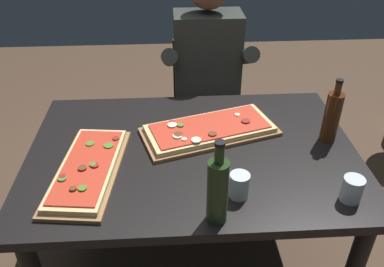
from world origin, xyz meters
The scene contains 10 objects.
ground_plane centered at (0.00, 0.00, 0.00)m, with size 6.40×6.40×0.00m, color #4C3828.
dining_table centered at (0.00, 0.00, 0.64)m, with size 1.40×0.96×0.74m.
pizza_rectangular_front centered at (0.08, 0.12, 0.76)m, with size 0.65×0.43×0.05m.
pizza_rectangular_left centered at (-0.42, -0.13, 0.76)m, with size 0.30×0.57×0.05m.
wine_bottle_dark centered at (0.06, -0.41, 0.87)m, with size 0.07×0.07×0.32m.
oil_bottle_amber centered at (0.60, 0.04, 0.86)m, with size 0.07×0.07×0.29m.
tumbler_near_camera centered at (0.55, -0.34, 0.78)m, with size 0.08×0.08×0.10m.
tumbler_far_side centered at (0.15, -0.30, 0.78)m, with size 0.07×0.07×0.10m.
diner_chair centered at (0.13, 0.86, 0.49)m, with size 0.44×0.44×0.87m.
seated_diner centered at (0.13, 0.74, 0.74)m, with size 0.53×0.41×1.33m.
Camera 1 is at (-0.09, -1.38, 1.74)m, focal length 37.29 mm.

